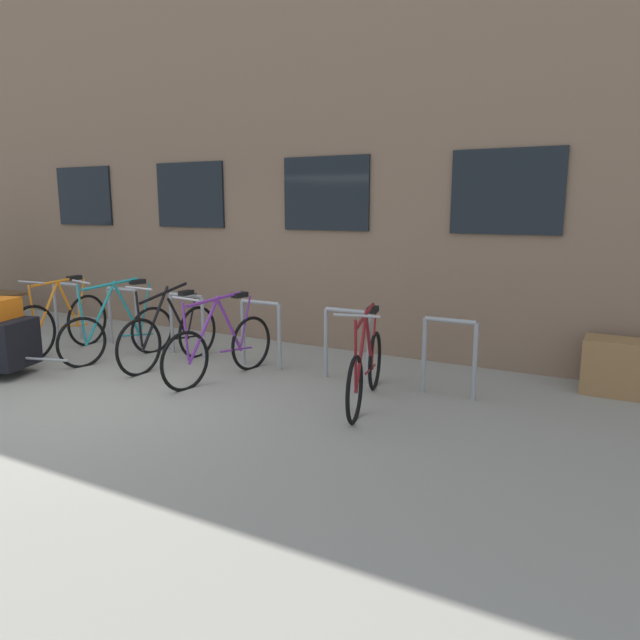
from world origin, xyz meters
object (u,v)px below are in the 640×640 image
Objects in this scene: planter_box at (618,367)px; bicycle_black at (170,336)px; bicycle_maroon at (366,368)px; bicycle_purple at (220,347)px; bicycle_teal at (118,331)px; bicycle_orange at (61,323)px.

bicycle_black is at bearing -164.06° from planter_box.
bicycle_maroon is 1.85m from bicycle_purple.
bicycle_maroon is 2.74m from planter_box.
bicycle_purple reaches higher than bicycle_maroon.
bicycle_orange is (-1.00, -0.10, 0.03)m from bicycle_teal.
bicycle_teal reaches higher than bicycle_black.
bicycle_orange is (-4.58, -0.07, 0.03)m from bicycle_maroon.
bicycle_orange reaches higher than planter_box.
bicycle_teal reaches higher than planter_box.
bicycle_teal is at bearing 5.67° from bicycle_orange.
bicycle_black is (0.80, 0.11, 0.01)m from bicycle_teal.
bicycle_purple is (1.73, -0.06, 0.00)m from bicycle_teal.
bicycle_orange reaches higher than bicycle_maroon.
planter_box is at bearing 21.33° from bicycle_purple.
bicycle_teal is 1.73m from bicycle_purple.
planter_box is (5.83, 1.54, -0.08)m from bicycle_teal.
bicycle_teal is 1.00m from bicycle_orange.
bicycle_teal is at bearing -165.18° from planter_box.
bicycle_black is at bearing 177.17° from bicycle_maroon.
bicycle_teal is at bearing 178.07° from bicycle_purple.
bicycle_teal is 0.96× the size of bicycle_maroon.
bicycle_black is 0.95m from bicycle_purple.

